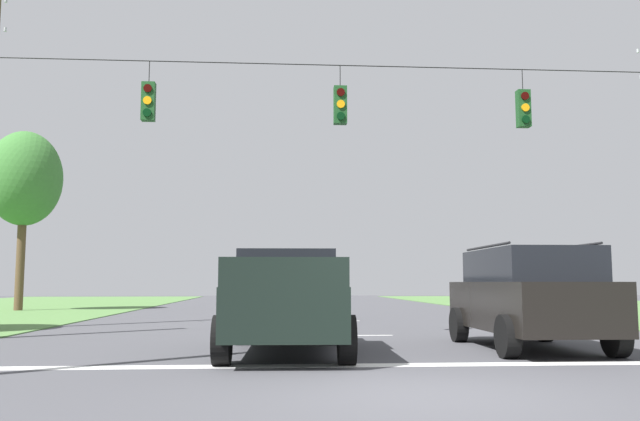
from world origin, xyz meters
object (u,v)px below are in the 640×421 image
Objects in this scene: pickup_truck at (286,301)px; distant_car_oncoming at (539,294)px; overhead_signal_span at (347,175)px; distant_car_crossing_white at (294,297)px; tree_roadside_right at (24,179)px; suv_black at (528,295)px.

pickup_truck is 1.24× the size of distant_car_oncoming.
distant_car_crossing_white is (-1.03, 8.55, -3.14)m from overhead_signal_span.
distant_car_crossing_white is at bearing -156.38° from distant_car_oncoming.
distant_car_crossing_white is at bearing -30.96° from tree_roadside_right.
distant_car_crossing_white is at bearing 96.86° from overhead_signal_span.
distant_car_crossing_white is 12.26m from distant_car_oncoming.
distant_car_crossing_white is at bearing 110.70° from suv_black.
suv_black reaches higher than distant_car_oncoming.
overhead_signal_span reaches higher than suv_black.
distant_car_oncoming is (11.23, 4.91, 0.00)m from distant_car_crossing_white.
suv_black is at bearing -41.53° from overhead_signal_span.
distant_car_oncoming is at bearing 23.62° from distant_car_crossing_white.
tree_roadside_right reaches higher than distant_car_oncoming.
tree_roadside_right reaches higher than distant_car_crossing_white.
suv_black is 0.57× the size of tree_roadside_right.
suv_black is at bearing -48.36° from tree_roadside_right.
tree_roadside_right is (-12.58, 7.55, 5.40)m from distant_car_crossing_white.
tree_roadside_right is at bearing 173.69° from distant_car_oncoming.
pickup_truck is 4.86m from suv_black.
suv_black is at bearing 4.18° from pickup_truck.
suv_black is (4.85, 0.35, 0.09)m from pickup_truck.
suv_black is 12.27m from distant_car_crossing_white.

